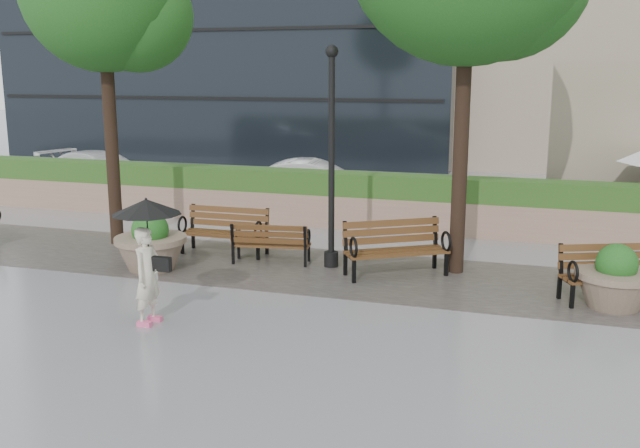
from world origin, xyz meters
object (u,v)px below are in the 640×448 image
(lamppost, at_px, (331,172))
(bench_3, at_px, (396,260))
(bench_4, at_px, (614,286))
(planter_right, at_px, (615,283))
(car_right, at_px, (314,181))
(planter_left, at_px, (151,247))
(bench_1, at_px, (225,241))
(bench_2, at_px, (271,251))
(pedestrian, at_px, (147,249))
(car_left, at_px, (102,172))

(lamppost, bearing_deg, bench_3, -9.92)
(bench_4, height_order, planter_right, planter_right)
(car_right, bearing_deg, planter_left, 166.43)
(bench_1, bearing_deg, bench_4, -7.91)
(bench_2, relative_size, pedestrian, 0.84)
(bench_3, height_order, car_right, car_right)
(planter_left, xyz_separation_m, car_right, (0.69, 7.92, 0.17))
(planter_right, distance_m, pedestrian, 7.42)
(bench_4, bearing_deg, bench_1, 149.67)
(bench_1, relative_size, planter_right, 1.43)
(lamppost, height_order, car_right, lamppost)
(bench_2, height_order, pedestrian, pedestrian)
(planter_left, distance_m, car_left, 9.79)
(planter_right, xyz_separation_m, car_right, (-7.63, 7.61, 0.20))
(bench_1, relative_size, bench_4, 0.96)
(bench_1, distance_m, bench_4, 7.59)
(planter_right, relative_size, lamppost, 0.30)
(lamppost, bearing_deg, planter_left, -158.25)
(bench_4, xyz_separation_m, pedestrian, (-6.80, -3.23, 0.88))
(car_right, bearing_deg, bench_2, -177.48)
(planter_left, height_order, lamppost, lamppost)
(planter_left, relative_size, car_left, 0.31)
(bench_2, height_order, planter_left, planter_left)
(bench_2, bearing_deg, bench_3, 168.43)
(planter_right, bearing_deg, pedestrian, -156.61)
(planter_left, bearing_deg, car_left, 129.72)
(bench_2, xyz_separation_m, pedestrian, (-0.47, -3.79, 0.92))
(pedestrian, bearing_deg, bench_3, -34.01)
(car_left, height_order, car_right, car_left)
(bench_2, distance_m, bench_4, 6.35)
(bench_2, xyz_separation_m, planter_left, (-2.02, -1.17, 0.20))
(bench_2, bearing_deg, bench_4, 165.89)
(bench_2, bearing_deg, bench_1, -27.02)
(bench_2, bearing_deg, lamppost, 176.71)
(bench_2, height_order, lamppost, lamppost)
(bench_1, relative_size, pedestrian, 0.95)
(bench_4, relative_size, planter_right, 1.48)
(planter_right, bearing_deg, bench_4, 85.41)
(bench_3, xyz_separation_m, car_right, (-3.87, 6.86, 0.32))
(planter_left, xyz_separation_m, planter_right, (8.32, 0.31, -0.03))
(bench_1, bearing_deg, lamppost, -7.02)
(bench_3, xyz_separation_m, planter_right, (3.76, -0.75, 0.11))
(car_left, bearing_deg, bench_3, -109.39)
(pedestrian, bearing_deg, lamppost, -17.95)
(bench_4, bearing_deg, bench_3, 150.10)
(bench_1, distance_m, bench_2, 1.26)
(planter_right, bearing_deg, car_left, 153.65)
(bench_4, bearing_deg, car_right, 113.13)
(bench_2, height_order, car_right, car_right)
(bench_3, relative_size, lamppost, 0.47)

